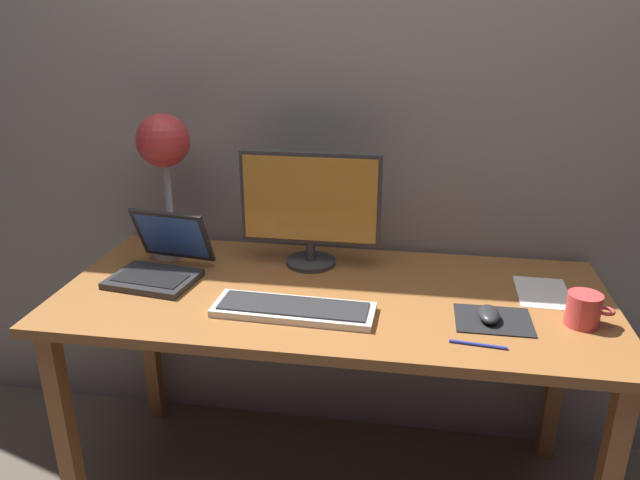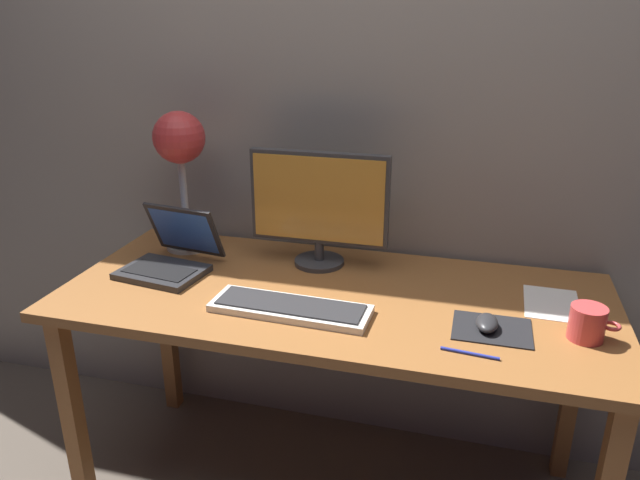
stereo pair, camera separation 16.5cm
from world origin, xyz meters
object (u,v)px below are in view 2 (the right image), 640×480
object	(u,v)px
monitor	(319,204)
coffee_mug	(588,323)
laptop	(173,252)
desk_lamp	(180,146)
pen	(470,353)
mouse	(487,323)
keyboard_main	(290,308)

from	to	relation	value
monitor	coffee_mug	world-z (taller)	monitor
laptop	coffee_mug	bearing A→B (deg)	-6.09
desk_lamp	pen	distance (m)	1.13
monitor	mouse	bearing A→B (deg)	-29.55
pen	laptop	bearing A→B (deg)	163.12
monitor	pen	bearing A→B (deg)	-41.45
desk_lamp	coffee_mug	distance (m)	1.32
coffee_mug	pen	distance (m)	0.32
keyboard_main	desk_lamp	xyz separation A→B (m)	(-0.49, 0.36, 0.34)
keyboard_main	desk_lamp	distance (m)	0.70
laptop	desk_lamp	xyz separation A→B (m)	(-0.04, 0.17, 0.30)
laptop	desk_lamp	distance (m)	0.35
laptop	pen	distance (m)	0.98
keyboard_main	laptop	bearing A→B (deg)	157.45
monitor	coffee_mug	bearing A→B (deg)	-20.11
mouse	coffee_mug	xyz separation A→B (m)	(0.24, 0.02, 0.02)
laptop	coffee_mug	size ratio (longest dim) A/B	2.42
mouse	pen	world-z (taller)	mouse
laptop	pen	xyz separation A→B (m)	(0.93, -0.28, -0.05)
pen	coffee_mug	bearing A→B (deg)	29.04
monitor	laptop	distance (m)	0.49
desk_lamp	coffee_mug	bearing A→B (deg)	-13.58
mouse	coffee_mug	world-z (taller)	coffee_mug
monitor	coffee_mug	distance (m)	0.84
mouse	coffee_mug	size ratio (longest dim) A/B	0.78
keyboard_main	coffee_mug	world-z (taller)	coffee_mug
desk_lamp	laptop	bearing A→B (deg)	-77.46
laptop	mouse	bearing A→B (deg)	-8.67
keyboard_main	mouse	distance (m)	0.52
keyboard_main	coffee_mug	distance (m)	0.76
monitor	laptop	xyz separation A→B (m)	(-0.44, -0.15, -0.15)
laptop	coffee_mug	world-z (taller)	laptop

